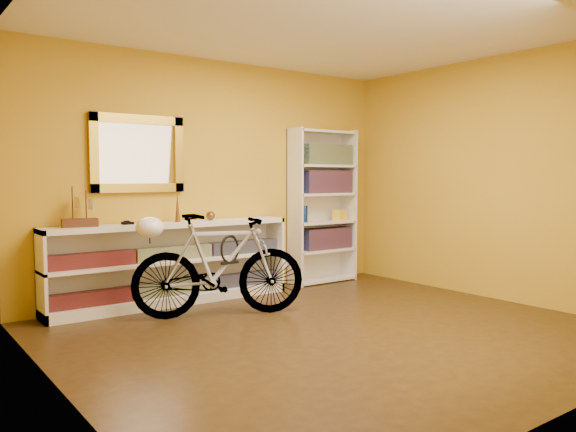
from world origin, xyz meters
TOP-DOWN VIEW (x-y plane):
  - floor at (0.00, 0.00)m, footprint 4.50×4.00m
  - ceiling at (0.00, 0.00)m, footprint 4.50×4.00m
  - back_wall at (0.00, 2.00)m, footprint 4.50×0.01m
  - left_wall at (-2.25, 0.00)m, footprint 0.01×4.00m
  - right_wall at (2.25, 0.00)m, footprint 0.01×4.00m
  - gilt_mirror at (-0.95, 1.97)m, footprint 0.98×0.06m
  - wall_socket at (0.90, 1.99)m, footprint 0.09×0.02m
  - console_unit at (-0.65, 1.81)m, footprint 2.60×0.35m
  - cd_row_lower at (-0.65, 1.79)m, footprint 2.50×0.13m
  - cd_row_upper at (-0.65, 1.79)m, footprint 2.50×0.13m
  - model_ship at (-1.59, 1.81)m, footprint 0.33×0.15m
  - toy_car at (-1.13, 1.81)m, footprint 0.00×0.00m
  - bronze_ornament at (-0.60, 1.81)m, footprint 0.05×0.05m
  - decorative_orb at (-0.21, 1.81)m, footprint 0.10×0.10m
  - bookcase at (1.38, 1.84)m, footprint 0.90×0.30m
  - book_row_a at (1.43, 1.84)m, footprint 0.70×0.22m
  - book_row_b at (1.43, 1.84)m, footprint 0.70×0.22m
  - book_row_c at (1.43, 1.84)m, footprint 0.70×0.22m
  - travel_mug at (1.07, 1.82)m, footprint 0.09×0.09m
  - red_tin at (1.18, 1.87)m, footprint 0.14×0.14m
  - yellow_bag at (1.63, 1.80)m, footprint 0.20×0.16m
  - bicycle at (-0.53, 1.07)m, footprint 1.01×1.70m
  - helmet at (-1.12, 1.30)m, footprint 0.26×0.24m
  - u_lock at (-0.44, 1.04)m, footprint 0.20×0.02m

SIDE VIEW (x-z plane):
  - floor at x=0.00m, z-range -0.01..0.00m
  - cd_row_lower at x=-0.65m, z-range 0.10..0.24m
  - wall_socket at x=0.90m, z-range 0.21..0.29m
  - console_unit at x=-0.65m, z-range 0.00..0.85m
  - bicycle at x=-0.53m, z-range 0.00..0.98m
  - cd_row_upper at x=-0.65m, z-range 0.47..0.60m
  - book_row_a at x=1.43m, z-range 0.42..0.68m
  - u_lock at x=-0.44m, z-range 0.53..0.74m
  - yellow_bag at x=1.63m, z-range 0.77..0.90m
  - toy_car at x=-1.13m, z-range 0.85..0.85m
  - helmet at x=-1.12m, z-range 0.76..0.96m
  - travel_mug at x=1.07m, z-range 0.77..0.97m
  - decorative_orb at x=-0.21m, z-range 0.85..0.95m
  - bookcase at x=1.38m, z-range 0.00..1.90m
  - bronze_ornament at x=-0.60m, z-range 0.85..1.16m
  - model_ship at x=-1.59m, z-range 0.85..1.23m
  - book_row_b at x=1.43m, z-range 1.11..1.40m
  - back_wall at x=0.00m, z-range 0.00..2.60m
  - left_wall at x=-2.25m, z-range 0.00..2.60m
  - right_wall at x=2.25m, z-range 0.00..2.60m
  - gilt_mirror at x=-0.95m, z-range 1.16..1.94m
  - red_tin at x=1.18m, z-range 1.46..1.64m
  - book_row_c at x=1.43m, z-range 1.46..1.71m
  - ceiling at x=0.00m, z-range 2.60..2.61m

